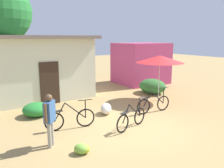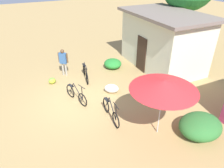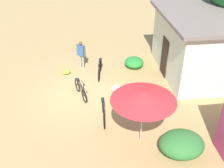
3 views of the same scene
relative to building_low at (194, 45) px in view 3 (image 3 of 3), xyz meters
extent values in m
plane|color=#A38651|center=(1.50, -5.75, -1.62)|extent=(60.00, 60.00, 0.00)
cube|color=beige|center=(0.00, 0.00, -0.10)|extent=(4.84, 2.90, 3.03)
cube|color=#72665B|center=(0.00, 0.00, 1.50)|extent=(5.34, 3.40, 0.16)
cube|color=#332319|center=(0.00, -1.47, -0.62)|extent=(0.90, 0.06, 2.00)
ellipsoid|color=#267F2F|center=(-0.97, -2.82, -1.35)|extent=(1.08, 1.04, 0.54)
ellipsoid|color=#2D6E30|center=(5.53, -2.40, -1.21)|extent=(1.37, 1.61, 0.81)
cylinder|color=beige|center=(4.77, -3.70, -0.53)|extent=(0.04, 0.04, 2.17)
cone|color=red|center=(4.77, -3.70, 0.45)|extent=(2.31, 2.31, 0.35)
torus|color=black|center=(0.22, -4.87, -1.29)|extent=(0.65, 0.17, 0.66)
torus|color=black|center=(-0.84, -4.68, -1.29)|extent=(0.65, 0.17, 0.66)
cylinder|color=black|center=(-0.65, -4.72, -0.98)|extent=(0.41, 0.11, 0.63)
cylinder|color=black|center=(-0.12, -4.81, -0.98)|extent=(0.72, 0.16, 0.64)
cylinder|color=black|center=(0.22, -4.87, -0.65)|extent=(0.50, 0.12, 0.03)
cylinder|color=black|center=(0.22, -4.87, -0.97)|extent=(0.04, 0.04, 0.64)
cube|color=black|center=(-0.73, -4.70, -0.93)|extent=(0.38, 0.20, 0.02)
torus|color=black|center=(1.97, -5.70, -1.30)|extent=(0.62, 0.24, 0.63)
torus|color=black|center=(1.03, -5.99, -1.30)|extent=(0.62, 0.24, 0.63)
cylinder|color=black|center=(1.19, -5.94, -1.02)|extent=(0.37, 0.15, 0.59)
cylinder|color=black|center=(1.66, -5.79, -1.02)|extent=(0.64, 0.23, 0.60)
cylinder|color=black|center=(1.97, -5.70, -0.63)|extent=(0.49, 0.18, 0.03)
cylinder|color=black|center=(1.97, -5.70, -0.97)|extent=(0.04, 0.04, 0.67)
cube|color=black|center=(1.12, -5.96, -0.96)|extent=(0.39, 0.24, 0.02)
torus|color=black|center=(3.83, -4.98, -1.29)|extent=(0.65, 0.08, 0.65)
torus|color=black|center=(2.79, -4.93, -1.29)|extent=(0.65, 0.08, 0.65)
cylinder|color=black|center=(2.97, -4.94, -0.98)|extent=(0.40, 0.05, 0.64)
cylinder|color=black|center=(3.49, -4.97, -0.98)|extent=(0.70, 0.07, 0.65)
cylinder|color=black|center=(3.83, -4.98, -0.61)|extent=(0.50, 0.05, 0.03)
cylinder|color=black|center=(3.83, -4.98, -0.95)|extent=(0.04, 0.04, 0.69)
cube|color=black|center=(2.90, -4.94, -0.94)|extent=(0.37, 0.16, 0.02)
ellipsoid|color=#77AE3A|center=(-0.70, -6.53, -1.48)|extent=(0.51, 0.50, 0.28)
ellipsoid|color=#95A629|center=(-0.64, -6.52, -1.49)|extent=(0.50, 0.52, 0.25)
ellipsoid|color=silver|center=(1.52, -4.07, -1.40)|extent=(0.75, 0.83, 0.44)
cylinder|color=gray|center=(-1.31, -5.76, -1.24)|extent=(0.11, 0.11, 0.75)
cylinder|color=gray|center=(-1.20, -5.62, -1.24)|extent=(0.11, 0.11, 0.75)
cube|color=#33598C|center=(-1.26, -5.69, -0.57)|extent=(0.41, 0.43, 0.59)
cylinder|color=brown|center=(-1.42, -5.88, -0.54)|extent=(0.08, 0.08, 0.54)
cylinder|color=brown|center=(-1.09, -5.50, -0.54)|extent=(0.08, 0.08, 0.54)
sphere|color=brown|center=(-1.26, -5.69, -0.17)|extent=(0.20, 0.20, 0.20)
camera|label=1|loc=(-2.91, -11.68, 1.44)|focal=35.85mm
camera|label=2|loc=(9.31, -7.75, 3.91)|focal=33.21mm
camera|label=3|loc=(12.27, -5.75, 5.83)|focal=44.37mm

